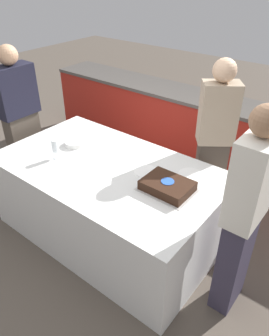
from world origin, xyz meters
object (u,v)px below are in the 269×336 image
(cake, at_px, (167,186))
(person_seated_left, at_px, (21,122))
(plate_stack, at_px, (75,143))
(person_cutting_cake, at_px, (214,143))
(wine_glass, at_px, (55,146))
(person_seated_right, at_px, (244,217))

(cake, bearing_deg, person_seated_left, -179.02)
(plate_stack, bearing_deg, person_cutting_cake, 32.83)
(plate_stack, bearing_deg, wine_glass, -79.88)
(person_seated_left, bearing_deg, person_seated_right, -90.00)
(plate_stack, distance_m, person_seated_left, 0.73)
(wine_glass, relative_size, person_seated_left, 0.11)
(plate_stack, relative_size, person_seated_left, 0.12)
(plate_stack, distance_m, person_cutting_cake, 1.32)
(plate_stack, relative_size, wine_glass, 1.08)
(cake, height_order, wine_glass, wine_glass)
(plate_stack, xyz_separation_m, person_seated_left, (-0.72, -0.09, 0.05))
(plate_stack, bearing_deg, cake, -3.16)
(person_seated_left, distance_m, person_seated_right, 2.45)
(wine_glass, distance_m, person_seated_left, 0.80)
(person_cutting_cake, distance_m, person_seated_left, 2.00)
(person_seated_left, bearing_deg, cake, -89.02)
(cake, height_order, plate_stack, cake)
(person_cutting_cake, distance_m, person_seated_right, 1.02)
(person_seated_left, bearing_deg, person_cutting_cake, -66.22)
(plate_stack, bearing_deg, person_seated_right, -3.05)
(cake, xyz_separation_m, plate_stack, (-1.11, 0.06, -0.02))
(person_seated_right, bearing_deg, cake, -92.85)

